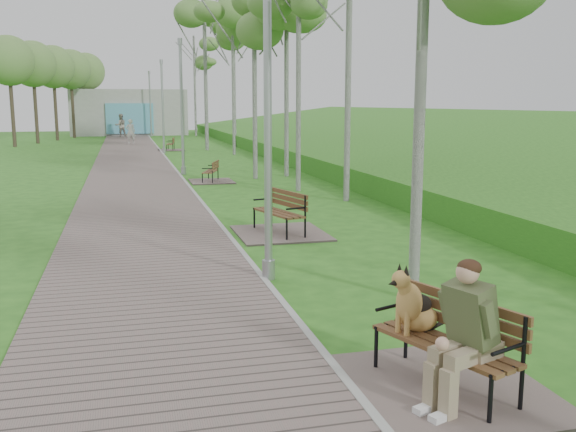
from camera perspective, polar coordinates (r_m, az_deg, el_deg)
name	(u,v)px	position (r m, az deg, el deg)	size (l,w,h in m)	color
ground	(274,293)	(9.79, -1.29, -6.85)	(120.00, 120.00, 0.00)	#2A631C
walkway	(133,164)	(30.76, -13.65, 4.49)	(3.50, 67.00, 0.04)	#71625B
kerb	(171,163)	(30.83, -10.39, 4.63)	(0.10, 67.00, 0.05)	#999993
embankment	(418,161)	(32.49, 11.50, 4.81)	(14.00, 70.00, 1.60)	#48982B
building_north	(129,112)	(60.11, -13.93, 8.94)	(10.00, 5.20, 4.00)	#9E9E99
bench_main	(442,348)	(6.60, 13.51, -11.35)	(1.91, 2.12, 1.66)	#71625B
bench_second	(279,224)	(14.03, -0.81, -0.75)	(1.91, 2.12, 1.17)	#71625B
bench_third	(211,177)	(23.52, -6.90, 3.44)	(1.54, 1.71, 0.95)	#71625B
bench_far	(171,148)	(39.61, -10.40, 6.01)	(1.56, 1.73, 0.95)	#71625B
lamp_post_near	(268,121)	(10.16, -1.80, 8.48)	(0.21, 0.21, 5.50)	#9D9FA5
lamp_post_second	(182,112)	(26.05, -9.41, 9.12)	(0.21, 0.21, 5.32)	#9D9FA5
lamp_post_third	(163,110)	(37.33, -11.07, 9.23)	(0.20, 0.20, 5.22)	#9D9FA5
lamp_post_far	(150,106)	(56.63, -12.14, 9.53)	(0.21, 0.21, 5.49)	#9D9FA5
pedestrian_near	(131,132)	(46.28, -13.82, 7.30)	(0.63, 0.41, 1.73)	silver
pedestrian_far	(121,126)	(55.75, -14.65, 7.78)	(0.94, 0.73, 1.93)	gray
birch_mid_c	(254,0)	(24.53, -3.05, 18.60)	(2.96, 2.96, 8.28)	silver
birch_far_a	(232,23)	(35.95, -4.97, 16.76)	(2.84, 2.84, 9.01)	silver
birch_far_b	(204,8)	(39.76, -7.47, 17.89)	(2.99, 2.99, 10.62)	silver
birch_far_c	(233,24)	(42.53, -4.88, 16.68)	(2.83, 2.83, 9.92)	silver
birch_distant_b	(194,54)	(56.50, -8.35, 14.02)	(2.56, 2.56, 8.75)	silver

